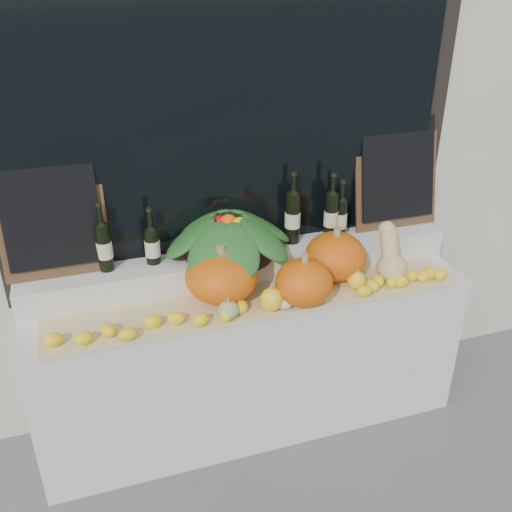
% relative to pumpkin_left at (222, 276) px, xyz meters
% --- Properties ---
extents(display_sill, '(2.30, 0.55, 0.88)m').
position_rel_pumpkin_left_xyz_m(display_sill, '(0.17, 0.07, -0.59)').
color(display_sill, silver).
rests_on(display_sill, ground).
extents(rear_tier, '(2.30, 0.25, 0.16)m').
position_rel_pumpkin_left_xyz_m(rear_tier, '(0.17, 0.22, -0.07)').
color(rear_tier, silver).
rests_on(rear_tier, display_sill).
extents(straw_bedding, '(2.10, 0.32, 0.02)m').
position_rel_pumpkin_left_xyz_m(straw_bedding, '(0.17, -0.06, -0.14)').
color(straw_bedding, tan).
rests_on(straw_bedding, display_sill).
extents(pumpkin_left, '(0.47, 0.47, 0.25)m').
position_rel_pumpkin_left_xyz_m(pumpkin_left, '(0.00, 0.00, 0.00)').
color(pumpkin_left, '#E25D0B').
rests_on(pumpkin_left, straw_bedding).
extents(pumpkin_right, '(0.41, 0.41, 0.25)m').
position_rel_pumpkin_left_xyz_m(pumpkin_right, '(0.62, 0.02, -0.00)').
color(pumpkin_right, '#E25D0B').
rests_on(pumpkin_right, straw_bedding).
extents(pumpkin_center, '(0.35, 0.35, 0.23)m').
position_rel_pumpkin_left_xyz_m(pumpkin_center, '(0.37, -0.16, -0.01)').
color(pumpkin_center, '#E25D0B').
rests_on(pumpkin_center, straw_bedding).
extents(butternut_squash, '(0.16, 0.22, 0.30)m').
position_rel_pumpkin_left_xyz_m(butternut_squash, '(0.89, -0.08, -0.01)').
color(butternut_squash, '#D9B57F').
rests_on(butternut_squash, straw_bedding).
extents(decorative_gourds, '(0.79, 0.16, 0.14)m').
position_rel_pumpkin_left_xyz_m(decorative_gourds, '(0.34, -0.17, -0.07)').
color(decorative_gourds, '#306C20').
rests_on(decorative_gourds, straw_bedding).
extents(lemon_heap, '(2.20, 0.16, 0.06)m').
position_rel_pumpkin_left_xyz_m(lemon_heap, '(0.17, -0.17, -0.09)').
color(lemon_heap, yellow).
rests_on(lemon_heap, straw_bedding).
extents(produce_bowl, '(0.71, 0.71, 0.23)m').
position_rel_pumpkin_left_xyz_m(produce_bowl, '(0.10, 0.20, 0.12)').
color(produce_bowl, black).
rests_on(produce_bowl, rear_tier).
extents(wine_bottle_far_left, '(0.08, 0.08, 0.36)m').
position_rel_pumpkin_left_xyz_m(wine_bottle_far_left, '(-0.53, 0.23, 0.14)').
color(wine_bottle_far_left, black).
rests_on(wine_bottle_far_left, rear_tier).
extents(wine_bottle_near_left, '(0.08, 0.08, 0.30)m').
position_rel_pumpkin_left_xyz_m(wine_bottle_near_left, '(-0.30, 0.23, 0.11)').
color(wine_bottle_near_left, black).
rests_on(wine_bottle_near_left, rear_tier).
extents(wine_bottle_tall, '(0.08, 0.08, 0.40)m').
position_rel_pumpkin_left_xyz_m(wine_bottle_tall, '(0.46, 0.24, 0.16)').
color(wine_bottle_tall, black).
rests_on(wine_bottle_tall, rear_tier).
extents(wine_bottle_near_right, '(0.08, 0.08, 0.38)m').
position_rel_pumpkin_left_xyz_m(wine_bottle_near_right, '(0.67, 0.21, 0.15)').
color(wine_bottle_near_right, black).
rests_on(wine_bottle_near_right, rear_tier).
extents(wine_bottle_far_right, '(0.08, 0.08, 0.33)m').
position_rel_pumpkin_left_xyz_m(wine_bottle_far_right, '(0.73, 0.22, 0.12)').
color(wine_bottle_far_right, black).
rests_on(wine_bottle_far_right, rear_tier).
extents(chalkboard_left, '(0.50, 0.15, 0.61)m').
position_rel_pumpkin_left_xyz_m(chalkboard_left, '(-0.75, 0.28, 0.33)').
color(chalkboard_left, '#4C331E').
rests_on(chalkboard_left, rear_tier).
extents(chalkboard_right, '(0.50, 0.15, 0.61)m').
position_rel_pumpkin_left_xyz_m(chalkboard_right, '(1.09, 0.28, 0.33)').
color(chalkboard_right, '#4C331E').
rests_on(chalkboard_right, rear_tier).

